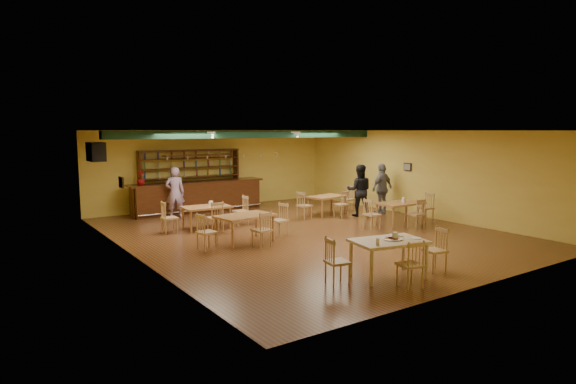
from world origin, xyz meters
TOP-DOWN VIEW (x-y plane):
  - floor at (0.00, 0.00)m, footprint 12.00×12.00m
  - ceiling_beam at (0.00, 2.80)m, footprint 10.00×0.30m
  - track_rail_left at (-1.80, 3.40)m, footprint 0.05×2.50m
  - track_rail_right at (1.40, 3.40)m, footprint 0.05×2.50m
  - ac_unit at (-4.80, 4.20)m, footprint 0.34×0.70m
  - picture_left at (-4.97, 1.00)m, footprint 0.04×0.34m
  - picture_right at (4.97, 0.50)m, footprint 0.04×0.34m
  - bar_counter at (-1.08, 5.15)m, footprint 5.09×0.85m
  - back_bar_hutch at (-1.08, 5.78)m, footprint 3.94×0.40m
  - poinsettia at (-3.18, 5.15)m, footprint 0.35×0.35m
  - dining_table_a at (-2.17, 2.05)m, footprint 1.45×0.92m
  - dining_table_b at (2.43, 1.92)m, footprint 1.49×1.03m
  - dining_table_c at (-2.09, -0.20)m, footprint 1.63×1.11m
  - dining_table_d at (3.17, -0.85)m, footprint 1.49×0.93m
  - near_table at (-1.19, -4.58)m, footprint 1.62×1.21m
  - pizza_tray at (-1.08, -4.58)m, footprint 0.55×0.55m
  - parmesan_shaker at (-1.66, -4.74)m, footprint 0.09×0.09m
  - napkin_stack at (-0.82, -4.37)m, footprint 0.24×0.22m
  - pizza_server at (-0.92, -4.53)m, footprint 0.33×0.15m
  - side_plate at (-0.61, -4.79)m, footprint 0.26×0.26m
  - patron_bar at (-2.28, 4.33)m, footprint 0.75×0.60m
  - patron_right_a at (3.23, 1.12)m, footprint 1.12×1.09m
  - patron_right_b at (4.37, 1.15)m, footprint 1.11×0.58m

SIDE VIEW (x-z plane):
  - floor at x=0.00m, z-range 0.00..0.00m
  - dining_table_b at x=2.43m, z-range 0.00..0.69m
  - dining_table_a at x=-2.17m, z-range 0.00..0.71m
  - dining_table_d at x=3.17m, z-range 0.00..0.73m
  - dining_table_c at x=-2.09m, z-range 0.00..0.76m
  - near_table at x=-1.19m, z-range 0.00..0.78m
  - bar_counter at x=-1.08m, z-range 0.00..1.13m
  - side_plate at x=-0.61m, z-range 0.78..0.80m
  - pizza_tray at x=-1.08m, z-range 0.78..0.80m
  - napkin_stack at x=-0.82m, z-range 0.78..0.81m
  - pizza_server at x=-0.92m, z-range 0.80..0.80m
  - parmesan_shaker at x=-1.66m, z-range 0.78..0.89m
  - patron_bar at x=-2.28m, z-range 0.00..1.77m
  - patron_right_b at x=4.37m, z-range 0.00..1.80m
  - patron_right_a at x=3.23m, z-range 0.00..1.82m
  - back_bar_hutch at x=-1.08m, z-range 0.00..2.28m
  - poinsettia at x=-3.18m, z-range 1.13..1.62m
  - picture_left at x=-4.97m, z-range 1.56..1.84m
  - picture_right at x=4.97m, z-range 1.56..1.84m
  - ac_unit at x=-4.80m, z-range 2.11..2.59m
  - ceiling_beam at x=0.00m, z-range 2.75..3.00m
  - track_rail_left at x=-1.80m, z-range 2.92..2.96m
  - track_rail_right at x=1.40m, z-range 2.92..2.96m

